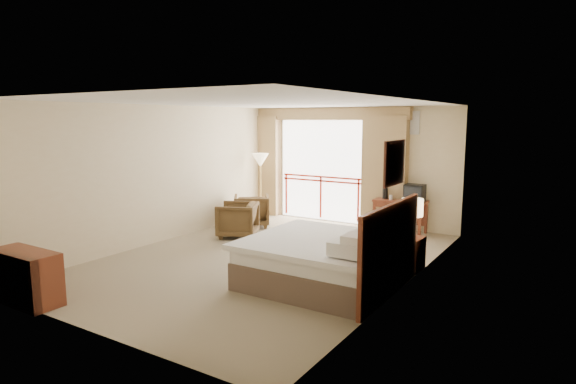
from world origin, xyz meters
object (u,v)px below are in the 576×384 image
Objects in this scene: armchair_far at (252,226)px; dresser at (25,277)px; side_table at (241,211)px; desk at (401,207)px; nightstand at (410,253)px; wastebasket at (364,228)px; table_lamp at (412,208)px; tv at (415,193)px; bed at (327,259)px; floor_lamp at (260,163)px; armchair_near at (238,237)px.

dresser reaches higher than armchair_far.
dresser is (0.21, -4.95, -0.05)m from side_table.
desk is 3.37m from armchair_far.
nightstand is 2.34m from wastebasket.
table_lamp is 4.38m from armchair_far.
tv is 3.75m from side_table.
bed is at bearing -33.45° from side_table.
wastebasket is 0.20× the size of floor_lamp.
armchair_near is 0.77m from side_table.
armchair_near is at bearing -69.59° from floor_lamp.
tv reaches higher than desk.
desk is (-0.19, 3.79, 0.18)m from bed.
desk is 7.18m from dresser.
table_lamp is 0.57× the size of dresser.
tv is 0.50× the size of armchair_far.
wastebasket is at bearing 136.01° from nightstand.
nightstand is 2.58m from tv.
armchair_near is 2.33m from floor_lamp.
floor_lamp is at bearing 95.04° from dresser.
table_lamp reaches higher than dresser.
dresser is at bearing -113.54° from desk.
bed is 3.80m from desk.
dresser is (-2.30, -5.87, 0.19)m from wastebasket.
bed is 3.35m from armchair_near.
desk is at bearing 66.63° from dresser.
armchair_far is (-4.10, 1.20, -1.01)m from table_lamp.
table_lamp is 5.72m from dresser.
floor_lamp reaches higher than table_lamp.
desk is 1.37× the size of armchair_far.
floor_lamp reaches higher than dresser.
tv is at bearing 110.69° from nightstand.
table_lamp is at bearing -94.55° from tv.
nightstand is 3.75m from armchair_near.
nightstand is 1.66× the size of wastebasket.
bed is at bearing -76.46° from wastebasket.
table_lamp is at bearing 126.99° from armchair_far.
side_table reaches higher than armchair_far.
wastebasket is (-1.55, 1.75, -0.11)m from nightstand.
wastebasket is at bearing 68.66° from dresser.
armchair_near is 0.49× the size of floor_lamp.
nightstand is at bearing -90.00° from table_lamp.
table_lamp is (0.81, 1.38, 0.63)m from bed.
desk is at bearing 112.56° from table_lamp.
nightstand is 5.64m from dresser.
armchair_near is 4.40m from dresser.
bed is at bearing 105.19° from armchair_far.
bed is at bearing -87.23° from desk.
side_table is at bearing -174.60° from armchair_near.
side_table is at bearing 146.55° from bed.
armchair_near is (-3.74, 0.21, -1.01)m from table_lamp.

